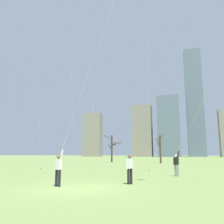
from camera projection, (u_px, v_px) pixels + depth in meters
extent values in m
plane|color=#7A934C|center=(78.00, 188.00, 11.58)|extent=(400.00, 400.00, 0.00)
cylinder|color=gray|center=(175.00, 170.00, 17.79)|extent=(0.14, 0.14, 0.85)
cylinder|color=gray|center=(178.00, 171.00, 17.62)|extent=(0.14, 0.14, 0.85)
cube|color=black|center=(176.00, 161.00, 17.82)|extent=(0.39, 0.36, 0.54)
sphere|color=beige|center=(176.00, 156.00, 17.89)|extent=(0.22, 0.22, 0.22)
cylinder|color=black|center=(174.00, 161.00, 17.98)|extent=(0.09, 0.09, 0.55)
cylinder|color=black|center=(178.00, 155.00, 17.74)|extent=(0.22, 0.19, 0.56)
cylinder|color=black|center=(56.00, 178.00, 12.28)|extent=(0.14, 0.14, 0.85)
cylinder|color=black|center=(59.00, 178.00, 12.16)|extent=(0.14, 0.14, 0.85)
cube|color=white|center=(58.00, 164.00, 12.34)|extent=(0.38, 0.29, 0.54)
sphere|color=brown|center=(59.00, 157.00, 12.41)|extent=(0.22, 0.22, 0.22)
cylinder|color=white|center=(56.00, 165.00, 12.45)|extent=(0.09, 0.09, 0.55)
cylinder|color=white|center=(62.00, 155.00, 12.31)|extent=(0.22, 0.15, 0.56)
cylinder|color=black|center=(128.00, 176.00, 13.10)|extent=(0.14, 0.14, 0.85)
cylinder|color=black|center=(131.00, 176.00, 13.25)|extent=(0.14, 0.14, 0.85)
cube|color=white|center=(130.00, 164.00, 13.29)|extent=(0.35, 0.39, 0.54)
sphere|color=brown|center=(130.00, 157.00, 13.36)|extent=(0.22, 0.22, 0.22)
cylinder|color=white|center=(127.00, 164.00, 13.15)|extent=(0.09, 0.09, 0.55)
cylinder|color=white|center=(132.00, 164.00, 13.43)|extent=(0.09, 0.09, 0.55)
cylinder|color=silver|center=(112.00, 75.00, 28.99)|extent=(1.66, 5.32, 22.28)
cylinder|color=#3F3833|center=(112.00, 167.00, 29.80)|extent=(0.10, 0.10, 0.08)
cube|color=yellow|center=(71.00, 73.00, 41.30)|extent=(0.42, 0.65, 0.75)
cylinder|color=black|center=(71.00, 73.00, 41.30)|extent=(0.11, 0.10, 0.49)
cylinder|color=silver|center=(73.00, 116.00, 38.46)|extent=(2.31, 2.50, 15.47)
cylinder|color=#3F3833|center=(75.00, 165.00, 35.63)|extent=(0.10, 0.10, 0.08)
cylinder|color=pink|center=(145.00, 5.00, 28.59)|extent=(0.02, 0.02, 1.68)
cylinder|color=silver|center=(148.00, 73.00, 25.94)|extent=(0.03, 2.13, 20.61)
cylinder|color=#3F3833|center=(149.00, 170.00, 23.15)|extent=(0.10, 0.10, 0.08)
cylinder|color=silver|center=(36.00, 45.00, 28.73)|extent=(2.57, 0.83, 29.30)
cylinder|color=#3F3833|center=(41.00, 169.00, 26.22)|extent=(0.10, 0.10, 0.08)
cylinder|color=#423326|center=(112.00, 149.00, 46.50)|extent=(0.35, 0.35, 5.22)
cylinder|color=#423326|center=(108.00, 137.00, 46.87)|extent=(1.60, 0.61, 0.93)
cylinder|color=#423326|center=(116.00, 144.00, 46.46)|extent=(1.94, 0.29, 0.81)
cylinder|color=#423326|center=(114.00, 144.00, 46.42)|extent=(0.97, 0.46, 0.95)
cylinder|color=#423326|center=(110.00, 147.00, 47.20)|extent=(1.24, 1.19, 1.28)
cylinder|color=#4C3828|center=(160.00, 149.00, 41.72)|extent=(0.31, 0.31, 4.92)
cylinder|color=#4C3828|center=(158.00, 139.00, 42.64)|extent=(0.78, 1.23, 0.86)
cylinder|color=#4C3828|center=(158.00, 142.00, 41.50)|extent=(0.74, 1.23, 1.08)
cylinder|color=#4C3828|center=(160.00, 145.00, 42.29)|extent=(0.32, 0.99, 0.80)
cylinder|color=#4C3828|center=(162.00, 136.00, 42.17)|extent=(0.81, 0.49, 0.82)
cylinder|color=#4C3828|center=(159.00, 145.00, 41.33)|extent=(0.61, 1.31, 0.77)
cube|color=slate|center=(169.00, 127.00, 124.76)|extent=(11.16, 11.47, 31.51)
cube|color=slate|center=(194.00, 102.00, 130.64)|extent=(8.93, 7.37, 59.69)
cube|color=gray|center=(93.00, 135.00, 133.80)|extent=(10.24, 5.25, 24.23)
cylinder|color=#99999E|center=(93.00, 110.00, 136.29)|extent=(0.80, 0.80, 4.57)
cube|color=gray|center=(142.00, 131.00, 129.89)|extent=(10.69, 6.73, 27.87)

